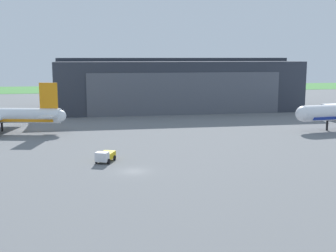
{
  "coord_description": "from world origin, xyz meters",
  "views": [
    {
      "loc": [
        -7.03,
        -70.42,
        18.97
      ],
      "look_at": [
        9.51,
        20.13,
        4.23
      ],
      "focal_mm": 46.61,
      "sensor_mm": 36.0,
      "label": 1
    }
  ],
  "objects": [
    {
      "name": "ground_plane",
      "position": [
        0.0,
        0.0,
        0.0
      ],
      "size": [
        440.0,
        440.0,
        0.0
      ],
      "primitive_type": "plane",
      "color": "slate"
    },
    {
      "name": "baggage_tug",
      "position": [
        -4.39,
        7.46,
        1.11
      ],
      "size": [
        3.99,
        5.36,
        2.12
      ],
      "color": "silver",
      "rests_on": "ground_plane"
    },
    {
      "name": "grass_field_strip",
      "position": [
        0.0,
        189.9,
        0.04
      ],
      "size": [
        440.0,
        56.0,
        0.08
      ],
      "primitive_type": "cube",
      "color": "#43843B",
      "rests_on": "ground_plane"
    },
    {
      "name": "maintenance_hangar",
      "position": [
        24.23,
        88.15,
        8.76
      ],
      "size": [
        84.0,
        40.99,
        18.43
      ],
      "color": "#2D333D",
      "rests_on": "ground_plane"
    }
  ]
}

